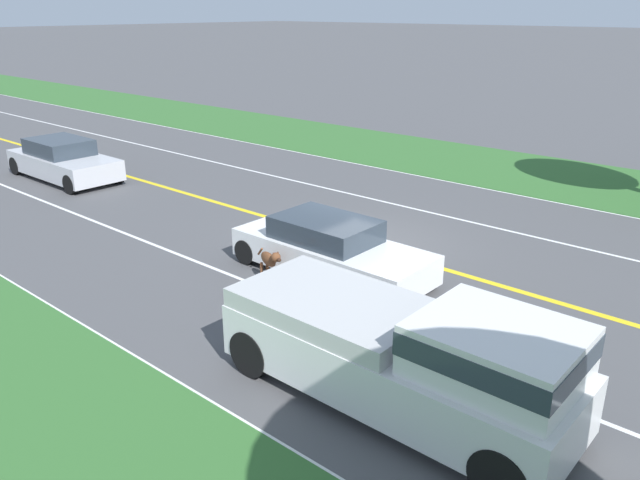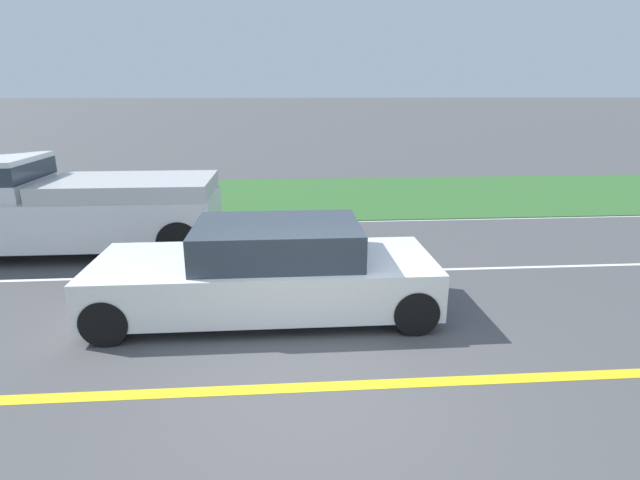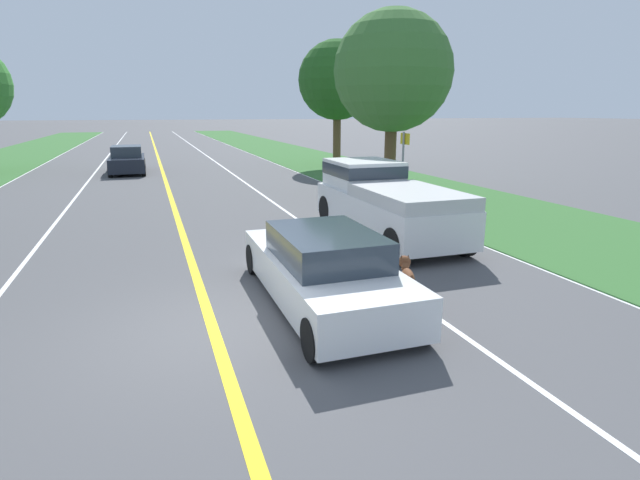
% 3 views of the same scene
% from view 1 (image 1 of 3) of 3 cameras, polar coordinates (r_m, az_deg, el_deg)
% --- Properties ---
extents(ground_plane, '(400.00, 400.00, 0.00)m').
position_cam_1_polar(ground_plane, '(16.06, 3.98, -0.50)').
color(ground_plane, '#4C4C4F').
extents(centre_divider_line, '(0.18, 160.00, 0.01)m').
position_cam_1_polar(centre_divider_line, '(16.06, 3.98, -0.49)').
color(centre_divider_line, yellow).
rests_on(centre_divider_line, ground).
extents(lane_edge_line_right, '(0.14, 160.00, 0.01)m').
position_cam_1_polar(lane_edge_line_right, '(11.76, -17.40, -9.74)').
color(lane_edge_line_right, white).
rests_on(lane_edge_line_right, ground).
extents(lane_edge_line_left, '(0.14, 160.00, 0.01)m').
position_cam_1_polar(lane_edge_line_left, '(21.80, 15.19, 4.52)').
color(lane_edge_line_left, white).
rests_on(lane_edge_line_left, ground).
extents(lane_dash_same_dir, '(0.10, 160.00, 0.01)m').
position_cam_1_polar(lane_dash_same_dir, '(13.63, -4.96, -4.48)').
color(lane_dash_same_dir, white).
rests_on(lane_dash_same_dir, ground).
extents(lane_dash_oncoming, '(0.10, 160.00, 0.01)m').
position_cam_1_polar(lane_dash_oncoming, '(18.83, 10.43, 2.41)').
color(lane_dash_oncoming, white).
rests_on(lane_dash_oncoming, ground).
extents(grass_verge_left, '(6.00, 160.00, 0.03)m').
position_cam_1_polar(grass_verge_left, '(24.47, 18.34, 5.92)').
color(grass_verge_left, '#33662D').
rests_on(grass_verge_left, ground).
extents(ego_car, '(1.83, 4.73, 1.32)m').
position_cam_1_polar(ego_car, '(14.08, 0.96, -0.85)').
color(ego_car, white).
rests_on(ego_car, ground).
extents(dog, '(0.44, 1.06, 0.86)m').
position_cam_1_polar(dog, '(13.68, -4.60, -1.89)').
color(dog, brown).
rests_on(dog, ground).
extents(pickup_truck, '(2.02, 5.53, 1.88)m').
position_cam_1_polar(pickup_truck, '(9.44, 8.12, -10.20)').
color(pickup_truck, silver).
rests_on(pickup_truck, ground).
extents(car_trailing_near, '(1.94, 4.73, 1.41)m').
position_cam_1_polar(car_trailing_near, '(24.01, -22.42, 6.73)').
color(car_trailing_near, silver).
rests_on(car_trailing_near, ground).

